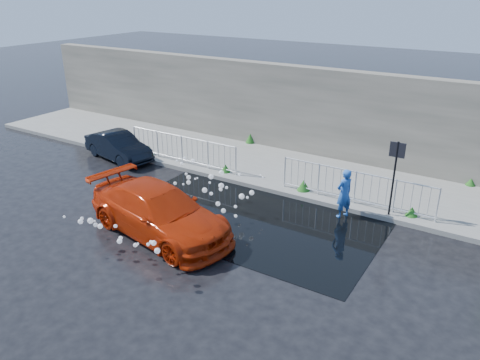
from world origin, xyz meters
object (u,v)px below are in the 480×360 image
(red_car, at_px, (159,212))
(person, at_px, (344,193))
(sign_post, at_px, (395,167))
(dark_car, at_px, (118,146))

(red_car, xyz_separation_m, person, (4.07, 3.81, 0.08))
(sign_post, bearing_deg, dark_car, -177.38)
(dark_car, bearing_deg, sign_post, -75.87)
(red_car, relative_size, person, 3.08)
(red_car, relative_size, dark_car, 1.44)
(red_car, height_order, person, person)
(sign_post, relative_size, person, 1.59)
(person, bearing_deg, sign_post, 143.04)
(red_car, bearing_deg, person, -36.72)
(dark_car, relative_size, person, 2.13)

